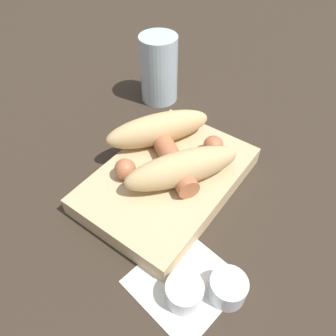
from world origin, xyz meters
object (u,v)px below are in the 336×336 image
object	(u,v)px
food_tray	(168,179)
sausage	(171,157)
bread_roll	(169,148)
condiment_cup_far	(228,289)
condiment_cup_near	(184,293)
drink_glass	(159,69)

from	to	relation	value
food_tray	sausage	distance (m)	0.04
bread_roll	condiment_cup_far	size ratio (longest dim) A/B	4.92
condiment_cup_far	condiment_cup_near	bearing A→B (deg)	-47.62
bread_roll	condiment_cup_far	bearing A→B (deg)	55.38
food_tray	condiment_cup_far	xyz separation A→B (m)	(0.09, 0.16, -0.00)
bread_roll	condiment_cup_near	bearing A→B (deg)	41.18
food_tray	bread_roll	size ratio (longest dim) A/B	1.18
condiment_cup_near	sausage	bearing A→B (deg)	-139.40
sausage	drink_glass	world-z (taller)	drink_glass
condiment_cup_far	drink_glass	bearing A→B (deg)	-131.71
condiment_cup_near	condiment_cup_far	distance (m)	0.05
bread_roll	condiment_cup_far	xyz separation A→B (m)	(0.12, 0.17, -0.04)
condiment_cup_near	condiment_cup_far	size ratio (longest dim) A/B	1.00
food_tray	bread_roll	distance (m)	0.05
food_tray	bread_roll	xyz separation A→B (m)	(-0.02, -0.01, 0.04)
drink_glass	sausage	bearing A→B (deg)	41.84
bread_roll	sausage	xyz separation A→B (m)	(0.01, 0.01, -0.01)
food_tray	condiment_cup_near	xyz separation A→B (m)	(0.13, 0.12, -0.00)
condiment_cup_near	food_tray	bearing A→B (deg)	-137.62
condiment_cup_near	condiment_cup_far	bearing A→B (deg)	132.38
condiment_cup_near	condiment_cup_far	world-z (taller)	same
food_tray	condiment_cup_near	bearing A→B (deg)	42.38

